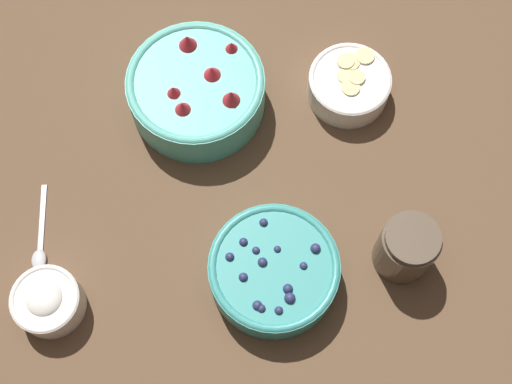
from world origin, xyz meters
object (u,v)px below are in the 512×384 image
Objects in this scene: bowl_cream at (48,301)px; bowl_blueberries at (274,270)px; bowl_strawberries at (197,89)px; bowl_bananas at (349,84)px; jar_chocolate at (406,248)px.

bowl_blueberries is at bearing -4.39° from bowl_cream.
bowl_strawberries is 0.39m from bowl_cream.
jar_chocolate reaches higher than bowl_bananas.
bowl_cream is at bearing -153.77° from bowl_bananas.
bowl_bananas is 0.29m from jar_chocolate.
bowl_bananas is (0.19, 0.28, -0.01)m from bowl_blueberries.
bowl_strawberries is at bearing 46.63° from bowl_cream.
bowl_blueberries is at bearing -123.91° from bowl_bananas.
bowl_blueberries is 1.43× the size of bowl_bananas.
jar_chocolate is (0.52, -0.04, 0.02)m from bowl_cream.
bowl_cream is at bearing -133.37° from bowl_strawberries.
bowl_blueberries is 0.33m from bowl_cream.
jar_chocolate is at bearing -88.67° from bowl_bananas.
bowl_blueberries is 1.85× the size of jar_chocolate.
jar_chocolate is at bearing -52.25° from bowl_strawberries.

